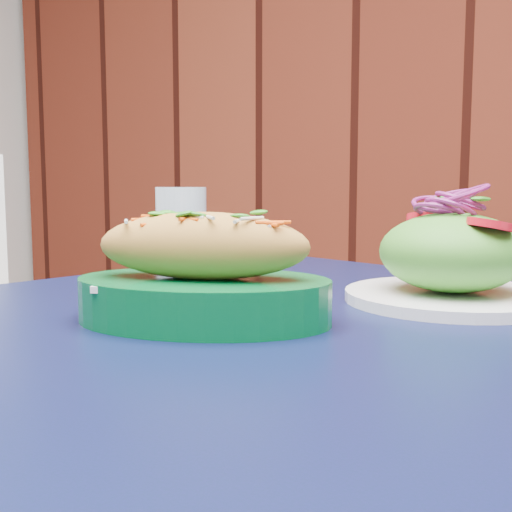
% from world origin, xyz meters
% --- Properties ---
extents(cafe_table, '(1.00, 1.00, 0.75)m').
position_xyz_m(cafe_table, '(-0.24, 1.28, 0.66)').
color(cafe_table, black).
rests_on(cafe_table, ground).
extents(banh_mi_basket, '(0.28, 0.22, 0.11)m').
position_xyz_m(banh_mi_basket, '(-0.30, 1.21, 0.79)').
color(banh_mi_basket, '#025726').
rests_on(banh_mi_basket, cafe_table).
extents(salad_plate, '(0.23, 0.23, 0.13)m').
position_xyz_m(salad_plate, '(-0.12, 1.43, 0.80)').
color(salad_plate, white).
rests_on(salad_plate, cafe_table).
extents(water_glass, '(0.08, 0.08, 0.12)m').
position_xyz_m(water_glass, '(-0.54, 1.51, 0.81)').
color(water_glass, silver).
rests_on(water_glass, cafe_table).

